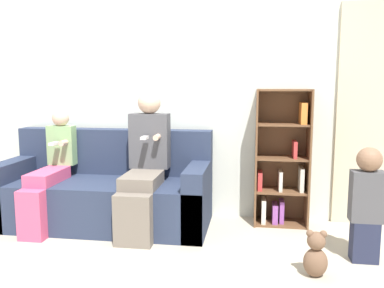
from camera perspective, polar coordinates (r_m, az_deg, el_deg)
ground_plane at (r=3.51m, az=-8.71°, el=-13.90°), size 14.00×14.00×0.00m
back_wall at (r=4.15m, az=-5.24°, el=7.63°), size 10.00×0.06×2.55m
curtain_panel at (r=4.13m, az=23.59°, el=3.65°), size 0.59×0.04×2.07m
couch at (r=3.98m, az=-12.00°, el=-6.75°), size 1.97×0.80×0.88m
adult_seated at (r=3.67m, az=-6.67°, el=-2.26°), size 0.37×0.75×1.26m
child_seated at (r=3.98m, az=-19.38°, el=-3.47°), size 0.26×0.75×1.08m
toddler_standing at (r=3.31m, az=23.32°, el=-7.53°), size 0.24×0.18×0.87m
bookshelf at (r=3.94m, az=12.49°, el=-2.55°), size 0.50×0.31×1.28m
teddy_bear at (r=3.02m, az=16.97°, el=-14.68°), size 0.17×0.14×0.33m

